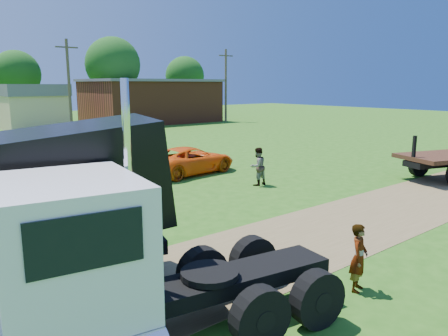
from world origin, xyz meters
TOP-DOWN VIEW (x-y plane):
  - ground at (0.00, 0.00)m, footprint 140.00×140.00m
  - dirt_track at (0.00, 0.00)m, footprint 120.00×4.20m
  - white_semi_tractor at (-7.54, -1.67)m, footprint 8.11×3.75m
  - orange_pickup at (3.20, 10.48)m, footprint 5.39×2.94m
  - spectator_a at (-1.57, -3.03)m, footprint 0.68×0.58m
  - spectator_b at (4.05, 6.18)m, footprint 0.88×0.69m
  - brick_building at (18.00, 40.00)m, footprint 15.40×10.40m
  - tan_shed at (4.00, 40.00)m, footprint 6.20×5.40m
  - utility_poles at (6.00, 35.00)m, footprint 42.20×0.28m

SIDE VIEW (x-z plane):
  - ground at x=0.00m, z-range 0.00..0.00m
  - dirt_track at x=0.00m, z-range 0.00..0.01m
  - orange_pickup at x=3.20m, z-range 0.00..1.43m
  - spectator_a at x=-1.57m, z-range 0.00..1.59m
  - spectator_b at x=4.05m, z-range 0.00..1.79m
  - white_semi_tractor at x=-7.54m, z-range -0.76..4.03m
  - tan_shed at x=4.00m, z-range 0.07..4.77m
  - brick_building at x=18.00m, z-range 0.01..5.31m
  - utility_poles at x=6.00m, z-range 0.21..9.21m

